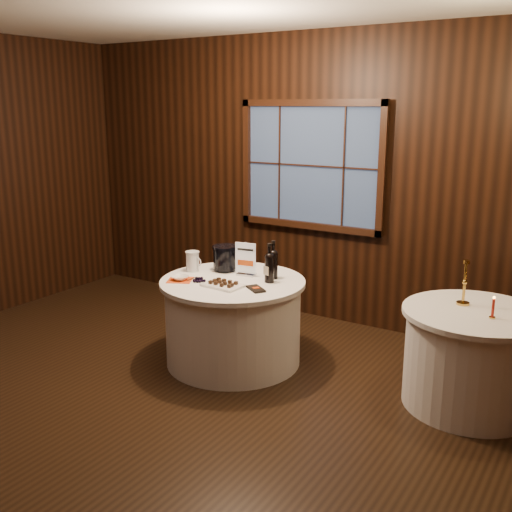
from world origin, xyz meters
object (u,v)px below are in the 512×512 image
Objects in this scene: main_table at (233,321)px; red_candle at (493,309)px; port_bottle_right at (269,265)px; grape_bunch at (198,280)px; chocolate_plate at (223,284)px; port_bottle_left at (273,262)px; chocolate_box at (256,289)px; cracker_bowl at (180,278)px; side_table at (472,358)px; sign_stand at (246,264)px; glass_pitcher at (193,261)px; ice_bucket at (225,258)px; brass_candlestick at (464,289)px.

red_candle is at bearing 5.34° from main_table.
port_bottle_right is 0.63m from grape_bunch.
port_bottle_left is at bearing 61.90° from chocolate_plate.
chocolate_box is 0.72m from cracker_bowl.
grape_bunch is at bearing -166.64° from side_table.
port_bottle_left is 0.98× the size of chocolate_plate.
grape_bunch is 1.26× the size of cracker_bowl.
port_bottle_left reaches higher than sign_stand.
red_candle is at bearing 10.85° from chocolate_plate.
chocolate_plate is at bearing -20.38° from glass_pitcher.
sign_stand is at bearing -176.63° from side_table.
grape_bunch is 0.98× the size of glass_pitcher.
chocolate_plate is 0.25m from grape_bunch.
main_table is 0.51m from grape_bunch.
chocolate_plate reaches higher than main_table.
side_table is 0.48m from red_candle.
chocolate_box is at bearing 13.75° from chocolate_plate.
chocolate_plate is 2.41× the size of cracker_bowl.
sign_stand is 0.45m from chocolate_box.
port_bottle_left is at bearing 118.97° from port_bottle_right.
sign_stand reaches higher than grape_bunch.
sign_stand is at bearing 46.92° from cracker_bowl.
side_table is at bearing 14.36° from chocolate_plate.
main_table is 8.83× the size of cracker_bowl.
port_bottle_left is 0.40m from chocolate_box.
main_table is at bearing 32.91° from cracker_bowl.
sign_stand is 1.32× the size of ice_bucket.
red_candle is (2.34, 0.42, 0.05)m from grape_bunch.
sign_stand is at bearing 60.85° from grape_bunch.
brass_candlestick is at bearing 18.18° from chocolate_plate.
port_bottle_right reaches higher than red_candle.
ice_bucket is 1.30× the size of grape_bunch.
brass_candlestick is at bearing 5.13° from ice_bucket.
ice_bucket is (-2.23, -0.09, 0.51)m from side_table.
sign_stand reaches higher than red_candle.
grape_bunch reaches higher than main_table.
glass_pitcher is 2.38m from brass_candlestick.
glass_pitcher reaches higher than cracker_bowl.
port_bottle_right is at bearing 21.08° from main_table.
port_bottle_right is at bearing 33.64° from grape_bunch.
main_table is 5.39× the size of ice_bucket.
cracker_bowl is at bearing -138.29° from port_bottle_right.
glass_pitcher is at bearing -174.66° from sign_stand.
cracker_bowl is at bearing -143.18° from sign_stand.
side_table is 5.38× the size of chocolate_box.
ice_bucket is 2.12m from brass_candlestick.
brass_candlestick reaches higher than glass_pitcher.
port_bottle_left is (0.25, 0.05, 0.04)m from sign_stand.
sign_stand is 0.60m from cracker_bowl.
main_table is at bearing -174.66° from red_candle.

